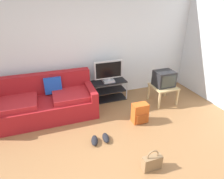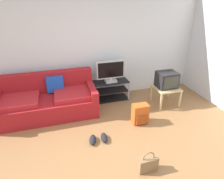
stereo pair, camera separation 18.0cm
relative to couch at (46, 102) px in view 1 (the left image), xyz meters
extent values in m
cube|color=olive|center=(0.77, -1.87, -0.32)|extent=(9.00, 9.80, 0.02)
cube|color=silver|center=(0.77, 0.58, 1.04)|extent=(9.00, 0.10, 2.70)
cube|color=maroon|center=(0.00, -0.06, -0.11)|extent=(2.04, 0.93, 0.40)
cube|color=maroon|center=(0.00, 0.31, 0.31)|extent=(2.04, 0.20, 0.45)
cube|color=maroon|center=(0.95, -0.06, 0.18)|extent=(0.14, 0.93, 0.18)
cube|color=#AF2026|center=(-0.56, -0.12, 0.14)|extent=(0.82, 0.65, 0.10)
cube|color=#AF2026|center=(0.56, -0.12, 0.14)|extent=(0.82, 0.65, 0.10)
cube|color=blue|center=(0.19, 0.19, 0.29)|extent=(0.36, 0.15, 0.37)
cube|color=black|center=(1.47, 0.24, 0.16)|extent=(0.87, 0.37, 0.02)
cube|color=black|center=(1.47, 0.24, -0.07)|extent=(0.83, 0.36, 0.02)
cube|color=black|center=(1.47, 0.24, -0.30)|extent=(0.87, 0.37, 0.02)
cylinder|color=#B7B7BC|center=(1.05, 0.06, -0.07)|extent=(0.03, 0.03, 0.48)
cylinder|color=#B7B7BC|center=(1.89, 0.06, -0.07)|extent=(0.03, 0.03, 0.48)
cylinder|color=#B7B7BC|center=(1.05, 0.41, -0.07)|extent=(0.03, 0.03, 0.48)
cylinder|color=#B7B7BC|center=(1.89, 0.41, -0.07)|extent=(0.03, 0.03, 0.48)
cube|color=#B2B2B7|center=(1.47, 0.22, 0.20)|extent=(0.27, 0.22, 0.05)
cube|color=#B2B2B7|center=(1.47, 0.22, 0.24)|extent=(0.05, 0.04, 0.04)
cube|color=#B2B2B7|center=(1.47, 0.22, 0.48)|extent=(0.68, 0.04, 0.43)
cube|color=black|center=(1.47, 0.19, 0.48)|extent=(0.62, 0.01, 0.37)
cube|color=tan|center=(2.66, -0.34, 0.10)|extent=(0.55, 0.55, 0.03)
cube|color=tan|center=(2.41, -0.58, -0.11)|extent=(0.04, 0.04, 0.40)
cube|color=tan|center=(2.90, -0.58, -0.11)|extent=(0.04, 0.04, 0.40)
cube|color=tan|center=(2.41, -0.09, -0.11)|extent=(0.04, 0.04, 0.40)
cube|color=tan|center=(2.90, -0.09, -0.11)|extent=(0.04, 0.04, 0.40)
cube|color=#232326|center=(2.66, -0.32, 0.30)|extent=(0.44, 0.37, 0.36)
cube|color=#333833|center=(2.66, -0.51, 0.30)|extent=(0.36, 0.01, 0.28)
cube|color=#CC561E|center=(1.77, -0.90, -0.11)|extent=(0.31, 0.19, 0.41)
cube|color=#994116|center=(1.77, -1.01, -0.18)|extent=(0.24, 0.04, 0.18)
cylinder|color=#994116|center=(1.68, -0.78, -0.09)|extent=(0.04, 0.04, 0.33)
cylinder|color=#994116|center=(1.85, -0.78, -0.09)|extent=(0.04, 0.04, 0.33)
cube|color=olive|center=(1.39, -2.04, -0.20)|extent=(0.29, 0.11, 0.23)
torus|color=olive|center=(1.39, -2.04, -0.05)|extent=(0.18, 0.02, 0.18)
ellipsoid|color=black|center=(0.73, -1.21, -0.27)|extent=(0.18, 0.28, 0.09)
ellipsoid|color=black|center=(0.94, -1.21, -0.27)|extent=(0.14, 0.27, 0.09)
camera|label=1|loc=(0.14, -3.79, 2.00)|focal=30.66mm
camera|label=2|loc=(0.31, -3.84, 2.00)|focal=30.66mm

